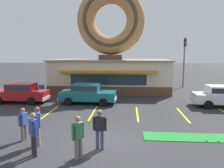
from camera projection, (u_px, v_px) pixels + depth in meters
The scene contains 20 objects.
ground_plane at pixel (101, 143), 9.88m from camera, with size 160.00×160.00×0.00m, color #2D2D30.
donut_shop_building at pixel (111, 56), 23.17m from camera, with size 12.30×6.75×10.96m.
putting_mat at pixel (191, 137), 10.52m from camera, with size 4.59×1.12×0.03m, color #1E842D.
mini_donut_near_left at pixel (219, 141), 10.00m from camera, with size 0.13×0.13×0.04m, color #D8667F.
mini_donut_mid_left at pixel (207, 141), 10.03m from camera, with size 0.13×0.13×0.04m, color #D8667F.
golf_ball at pixel (167, 138), 10.38m from camera, with size 0.04×0.04×0.04m, color white.
car_teal at pixel (87, 93), 17.52m from camera, with size 4.62×2.11×1.60m.
car_white at pixel (223, 95), 16.48m from camera, with size 4.61×2.09×1.60m.
car_red at pixel (21, 92), 17.89m from camera, with size 4.58×2.02×1.60m.
pedestrian_blue_sweater_man at pixel (23, 123), 10.08m from camera, with size 0.32×0.58×1.55m.
pedestrian_hooded_kid at pixel (78, 135), 8.27m from camera, with size 0.42×0.50×1.71m.
pedestrian_leather_jacket_man at pixel (38, 124), 9.51m from camera, with size 0.36×0.57×1.75m.
pedestrian_beanie_man at pixel (33, 132), 8.53m from camera, with size 0.44×0.46×1.76m.
pedestrian_crossing_woman at pixel (100, 128), 9.09m from camera, with size 0.59×0.29×1.73m.
trash_bin at pixel (42, 90), 21.18m from camera, with size 0.57×0.57×0.97m.
traffic_light_pole at pixel (184, 56), 25.47m from camera, with size 0.28×0.47×5.80m.
parking_stripe_far_left at pixel (50, 112), 15.14m from camera, with size 0.12×3.60×0.01m, color yellow.
parking_stripe_left at pixel (93, 113), 14.90m from camera, with size 0.12×3.60×0.01m, color yellow.
parking_stripe_mid_left at pixel (137, 114), 14.67m from camera, with size 0.12×3.60×0.01m, color yellow.
parking_stripe_centre at pixel (183, 115), 14.44m from camera, with size 0.12×3.60×0.01m, color yellow.
Camera 1 is at (1.24, -9.33, 4.05)m, focal length 35.00 mm.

